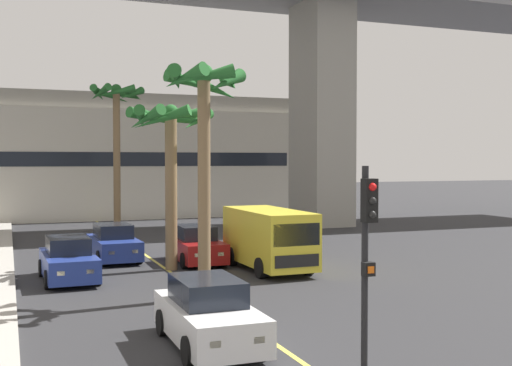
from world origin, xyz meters
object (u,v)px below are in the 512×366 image
car_queue_front (196,246)px  car_queue_third (208,315)px  car_queue_second (68,261)px  car_queue_fourth (114,244)px  palm_tree_mid_median (170,136)px  palm_tree_near_median (204,114)px  palm_tree_far_median (117,115)px  traffic_light_median_near (367,251)px  delivery_van (269,237)px

car_queue_front → car_queue_third: bearing=-104.3°
car_queue_second → car_queue_fourth: size_ratio=1.00×
car_queue_third → palm_tree_mid_median: (1.64, 10.50, 4.50)m
car_queue_second → palm_tree_near_median: bearing=-51.3°
palm_tree_near_median → palm_tree_far_median: bearing=89.1°
car_queue_fourth → palm_tree_mid_median: size_ratio=0.64×
car_queue_second → traffic_light_median_near: traffic_light_median_near is taller
traffic_light_median_near → car_queue_second: bearing=105.5°
car_queue_front → delivery_van: bearing=-51.6°
car_queue_second → car_queue_third: 9.81m
car_queue_third → traffic_light_median_near: (1.55, -4.45, 1.99)m
car_queue_third → palm_tree_far_median: 24.53m
car_queue_second → car_queue_third: bearing=-76.3°
car_queue_front → delivery_van: (2.18, -2.75, 0.57)m
palm_tree_near_median → car_queue_second: bearing=128.7°
car_queue_second → delivery_van: bearing=-3.6°
palm_tree_far_median → delivery_van: bearing=-76.4°
car_queue_front → traffic_light_median_near: 16.44m
palm_tree_far_median → palm_tree_near_median: bearing=-90.9°
traffic_light_median_near → palm_tree_near_median: size_ratio=0.58×
delivery_van → palm_tree_mid_median: 5.50m
car_queue_third → car_queue_front: bearing=75.7°
car_queue_front → traffic_light_median_near: traffic_light_median_near is taller
car_queue_fourth → palm_tree_near_median: (1.46, -8.76, 5.01)m
car_queue_second → palm_tree_mid_median: palm_tree_mid_median is taller
car_queue_front → car_queue_third: size_ratio=1.00×
car_queue_second → car_queue_fourth: same height
car_queue_fourth → car_queue_front: bearing=-31.2°
car_queue_front → palm_tree_far_median: (-1.36, 11.88, 6.17)m
car_queue_second → palm_tree_far_median: palm_tree_far_median is taller
palm_tree_near_median → palm_tree_mid_median: palm_tree_near_median is taller
car_queue_front → palm_tree_near_median: 8.66m
car_queue_fourth → palm_tree_mid_median: 5.78m
car_queue_front → car_queue_fourth: same height
delivery_van → palm_tree_far_median: palm_tree_far_median is taller
car_queue_fourth → palm_tree_near_median: size_ratio=0.57×
traffic_light_median_near → car_queue_fourth: bearing=95.2°
car_queue_third → palm_tree_mid_median: bearing=81.1°
car_queue_third → traffic_light_median_near: traffic_light_median_near is taller
car_queue_second → palm_tree_mid_median: size_ratio=0.64×
car_queue_third → car_queue_second: bearing=103.7°
car_queue_fourth → palm_tree_far_median: bearing=80.1°
car_queue_second → car_queue_fourth: 4.72m
palm_tree_near_median → car_queue_third: bearing=-105.4°
car_queue_front → palm_tree_mid_median: size_ratio=0.64×
palm_tree_near_median → palm_tree_far_median: 18.78m
car_queue_second → palm_tree_mid_median: (3.96, 0.97, 4.50)m
car_queue_front → car_queue_fourth: size_ratio=0.99×
traffic_light_median_near → palm_tree_near_median: bearing=91.2°
car_queue_fourth → delivery_van: bearing=-41.2°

